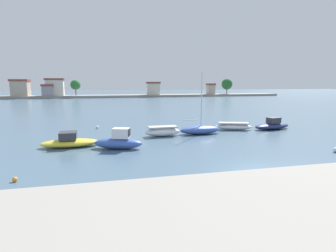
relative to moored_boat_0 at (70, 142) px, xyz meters
name	(u,v)px	position (x,y,z in m)	size (l,w,h in m)	color
ground_plane	(258,173)	(12.72, -10.28, -0.47)	(400.00, 400.00, 0.00)	#476075
moored_boat_0	(70,142)	(0.00, 0.00, 0.00)	(5.10, 2.14, 1.37)	yellow
moored_boat_1	(119,142)	(4.30, -1.72, 0.15)	(4.58, 2.76, 1.83)	#3856A8
moored_boat_2	(162,131)	(9.22, 2.88, 0.04)	(3.96, 1.64, 1.08)	white
moored_boat_3	(200,130)	(13.65, 3.12, 0.03)	(4.90, 2.16, 6.93)	#3856A8
moored_boat_4	(233,126)	(18.57, 4.70, -0.04)	(4.71, 2.66, 0.90)	white
moored_boat_5	(272,125)	(23.52, 4.02, 0.01)	(5.40, 2.76, 1.47)	navy
mooring_buoy_0	(97,127)	(2.17, 9.39, -0.28)	(0.38, 0.38, 0.38)	white
mooring_buoy_1	(15,179)	(-2.04, -8.40, -0.33)	(0.30, 0.30, 0.30)	orange
mooring_buoy_2	(187,129)	(12.93, 5.72, -0.34)	(0.26, 0.26, 0.26)	yellow
mooring_buoy_3	(335,150)	(21.89, -7.12, -0.27)	(0.41, 0.41, 0.41)	white
distant_shoreline	(114,92)	(6.85, 84.97, 1.56)	(131.30, 8.88, 7.58)	gray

